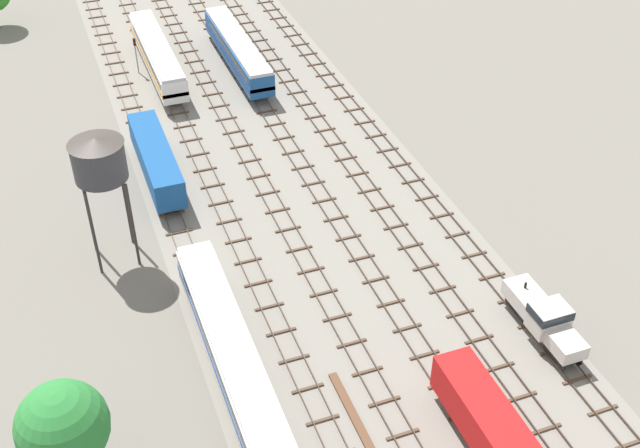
{
  "coord_description": "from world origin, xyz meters",
  "views": [
    {
      "loc": [
        -19.41,
        -13.37,
        43.81
      ],
      "look_at": [
        0.0,
        38.48,
        1.5
      ],
      "focal_mm": 44.87,
      "sensor_mm": 36.0,
      "label": 1
    }
  ],
  "objects_px": {
    "shunter_loco_right_near": "(545,317)",
    "freight_boxcar_far_left_midfar": "(156,159)",
    "diesel_railcar_centre_far": "(238,50)",
    "signal_post_nearest": "(136,51)",
    "freight_boxcar_centre_nearest": "(502,444)",
    "passenger_coach_far_left_mid": "(232,352)",
    "diesel_railcar_left_farther": "(157,54)",
    "water_tower": "(99,160)"
  },
  "relations": [
    {
      "from": "freight_boxcar_centre_nearest",
      "to": "shunter_loco_right_near",
      "type": "relative_size",
      "value": 1.65
    },
    {
      "from": "shunter_loco_right_near",
      "to": "freight_boxcar_far_left_midfar",
      "type": "xyz_separation_m",
      "value": [
        -23.05,
        31.16,
        0.44
      ]
    },
    {
      "from": "shunter_loco_right_near",
      "to": "diesel_railcar_centre_far",
      "type": "bearing_deg",
      "value": 100.18
    },
    {
      "from": "water_tower",
      "to": "shunter_loco_right_near",
      "type": "bearing_deg",
      "value": -35.98
    },
    {
      "from": "freight_boxcar_centre_nearest",
      "to": "diesel_railcar_centre_far",
      "type": "distance_m",
      "value": 60.55
    },
    {
      "from": "freight_boxcar_centre_nearest",
      "to": "diesel_railcar_centre_far",
      "type": "bearing_deg",
      "value": 90.01
    },
    {
      "from": "diesel_railcar_left_farther",
      "to": "signal_post_nearest",
      "type": "height_order",
      "value": "signal_post_nearest"
    },
    {
      "from": "diesel_railcar_centre_far",
      "to": "signal_post_nearest",
      "type": "height_order",
      "value": "signal_post_nearest"
    },
    {
      "from": "diesel_railcar_centre_far",
      "to": "shunter_loco_right_near",
      "type": "bearing_deg",
      "value": -79.82
    },
    {
      "from": "shunter_loco_right_near",
      "to": "freight_boxcar_far_left_midfar",
      "type": "height_order",
      "value": "freight_boxcar_far_left_midfar"
    },
    {
      "from": "shunter_loco_right_near",
      "to": "diesel_railcar_left_farther",
      "type": "height_order",
      "value": "diesel_railcar_left_farther"
    },
    {
      "from": "shunter_loco_right_near",
      "to": "signal_post_nearest",
      "type": "distance_m",
      "value": 58.47
    },
    {
      "from": "passenger_coach_far_left_mid",
      "to": "signal_post_nearest",
      "type": "xyz_separation_m",
      "value": [
        2.31,
        50.5,
        0.32
      ]
    },
    {
      "from": "freight_boxcar_far_left_midfar",
      "to": "shunter_loco_right_near",
      "type": "bearing_deg",
      "value": -53.51
    },
    {
      "from": "shunter_loco_right_near",
      "to": "water_tower",
      "type": "height_order",
      "value": "water_tower"
    },
    {
      "from": "freight_boxcar_centre_nearest",
      "to": "passenger_coach_far_left_mid",
      "type": "bearing_deg",
      "value": 136.07
    },
    {
      "from": "freight_boxcar_centre_nearest",
      "to": "freight_boxcar_far_left_midfar",
      "type": "bearing_deg",
      "value": 108.93
    },
    {
      "from": "freight_boxcar_centre_nearest",
      "to": "freight_boxcar_far_left_midfar",
      "type": "height_order",
      "value": "same"
    },
    {
      "from": "shunter_loco_right_near",
      "to": "freight_boxcar_far_left_midfar",
      "type": "relative_size",
      "value": 0.6
    },
    {
      "from": "passenger_coach_far_left_mid",
      "to": "shunter_loco_right_near",
      "type": "bearing_deg",
      "value": -10.22
    },
    {
      "from": "freight_boxcar_centre_nearest",
      "to": "passenger_coach_far_left_mid",
      "type": "relative_size",
      "value": 0.64
    },
    {
      "from": "freight_boxcar_centre_nearest",
      "to": "signal_post_nearest",
      "type": "distance_m",
      "value": 64.86
    },
    {
      "from": "water_tower",
      "to": "signal_post_nearest",
      "type": "xyz_separation_m",
      "value": [
        7.95,
        33.82,
        -6.94
      ]
    },
    {
      "from": "freight_boxcar_far_left_midfar",
      "to": "passenger_coach_far_left_mid",
      "type": "bearing_deg",
      "value": -90.01
    },
    {
      "from": "diesel_railcar_left_farther",
      "to": "water_tower",
      "type": "relative_size",
      "value": 1.73
    },
    {
      "from": "diesel_railcar_centre_far",
      "to": "water_tower",
      "type": "height_order",
      "value": "water_tower"
    },
    {
      "from": "diesel_railcar_left_farther",
      "to": "passenger_coach_far_left_mid",
      "type": "bearing_deg",
      "value": -95.34
    },
    {
      "from": "signal_post_nearest",
      "to": "passenger_coach_far_left_mid",
      "type": "bearing_deg",
      "value": -92.61
    },
    {
      "from": "freight_boxcar_far_left_midfar",
      "to": "signal_post_nearest",
      "type": "height_order",
      "value": "signal_post_nearest"
    },
    {
      "from": "passenger_coach_far_left_mid",
      "to": "diesel_railcar_centre_far",
      "type": "bearing_deg",
      "value": 73.67
    },
    {
      "from": "passenger_coach_far_left_mid",
      "to": "water_tower",
      "type": "relative_size",
      "value": 1.86
    },
    {
      "from": "diesel_railcar_left_farther",
      "to": "water_tower",
      "type": "xyz_separation_m",
      "value": [
        -10.25,
        -32.65,
        7.28
      ]
    },
    {
      "from": "signal_post_nearest",
      "to": "diesel_railcar_centre_far",
      "type": "bearing_deg",
      "value": -15.89
    },
    {
      "from": "freight_boxcar_far_left_midfar",
      "to": "signal_post_nearest",
      "type": "xyz_separation_m",
      "value": [
        2.3,
        23.49,
        0.49
      ]
    },
    {
      "from": "freight_boxcar_centre_nearest",
      "to": "passenger_coach_far_left_mid",
      "type": "xyz_separation_m",
      "value": [
        -13.84,
        13.33,
        0.16
      ]
    },
    {
      "from": "passenger_coach_far_left_mid",
      "to": "signal_post_nearest",
      "type": "height_order",
      "value": "signal_post_nearest"
    },
    {
      "from": "freight_boxcar_far_left_midfar",
      "to": "diesel_railcar_left_farther",
      "type": "distance_m",
      "value": 22.8
    },
    {
      "from": "shunter_loco_right_near",
      "to": "diesel_railcar_left_farther",
      "type": "distance_m",
      "value": 56.58
    },
    {
      "from": "freight_boxcar_centre_nearest",
      "to": "passenger_coach_far_left_mid",
      "type": "height_order",
      "value": "passenger_coach_far_left_mid"
    },
    {
      "from": "freight_boxcar_far_left_midfar",
      "to": "signal_post_nearest",
      "type": "bearing_deg",
      "value": 84.41
    },
    {
      "from": "water_tower",
      "to": "diesel_railcar_left_farther",
      "type": "bearing_deg",
      "value": 72.57
    },
    {
      "from": "freight_boxcar_far_left_midfar",
      "to": "diesel_railcar_left_farther",
      "type": "xyz_separation_m",
      "value": [
        4.6,
        22.33,
        0.15
      ]
    }
  ]
}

